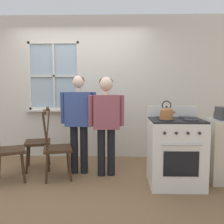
% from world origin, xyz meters
% --- Properties ---
extents(ground_plane, '(16.00, 16.00, 0.00)m').
position_xyz_m(ground_plane, '(0.00, 0.00, 0.00)').
color(ground_plane, brown).
extents(wall_back, '(6.40, 0.16, 2.70)m').
position_xyz_m(wall_back, '(0.03, 1.40, 1.34)').
color(wall_back, silver).
rests_on(wall_back, ground_plane).
extents(chair_by_window, '(0.54, 0.55, 1.03)m').
position_xyz_m(chair_by_window, '(-0.86, 0.07, 0.46)').
color(chair_by_window, '#3D2819').
rests_on(chair_by_window, ground_plane).
extents(chair_near_wall, '(0.50, 0.51, 1.03)m').
position_xyz_m(chair_near_wall, '(-0.59, 0.61, 0.46)').
color(chair_near_wall, '#3D2819').
rests_on(chair_near_wall, ground_plane).
extents(chair_center_cluster, '(0.50, 0.51, 1.03)m').
position_xyz_m(chair_center_cluster, '(-0.20, 0.19, 0.46)').
color(chair_center_cluster, '#3D2819').
rests_on(chair_center_cluster, ground_plane).
extents(person_elderly_left, '(0.56, 0.21, 1.53)m').
position_xyz_m(person_elderly_left, '(0.10, 0.43, 0.92)').
color(person_elderly_left, black).
rests_on(person_elderly_left, ground_plane).
extents(person_teen_center, '(0.55, 0.25, 1.51)m').
position_xyz_m(person_teen_center, '(0.53, 0.34, 0.92)').
color(person_teen_center, black).
rests_on(person_teen_center, ground_plane).
extents(stove, '(0.72, 0.68, 1.08)m').
position_xyz_m(stove, '(1.51, -0.01, 0.47)').
color(stove, white).
rests_on(stove, ground_plane).
extents(kettle, '(0.21, 0.17, 0.25)m').
position_xyz_m(kettle, '(1.35, -0.14, 1.02)').
color(kettle, '#A86638').
rests_on(kettle, stove).
extents(potted_plant, '(0.17, 0.17, 0.30)m').
position_xyz_m(potted_plant, '(-0.29, 1.31, 1.00)').
color(potted_plant, '#935B3D').
rests_on(potted_plant, wall_back).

